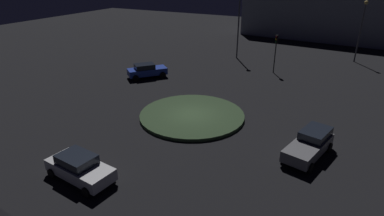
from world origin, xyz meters
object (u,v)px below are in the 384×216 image
(traffic_light_south, at_px, (276,46))
(store_building, at_px, (345,12))
(streetlamp_southwest, at_px, (362,24))
(streetlamp_south, at_px, (239,11))
(car_grey, at_px, (310,144))
(car_blue, at_px, (147,70))
(car_silver, at_px, (79,167))

(traffic_light_south, height_order, store_building, store_building)
(streetlamp_southwest, height_order, streetlamp_south, streetlamp_south)
(streetlamp_south, bearing_deg, car_grey, 121.17)
(traffic_light_south, distance_m, store_building, 27.85)
(car_grey, distance_m, traffic_light_south, 18.45)
(car_blue, relative_size, streetlamp_southwest, 0.57)
(car_grey, xyz_separation_m, car_silver, (11.43, 8.92, -0.03))
(car_blue, relative_size, streetlamp_south, 0.47)
(car_grey, height_order, car_blue, car_grey)
(streetlamp_southwest, bearing_deg, car_blue, 41.74)
(streetlamp_southwest, relative_size, store_building, 0.23)
(car_silver, relative_size, traffic_light_south, 1.01)
(streetlamp_south, height_order, store_building, streetlamp_south)
(car_blue, distance_m, store_building, 39.97)
(streetlamp_south, bearing_deg, traffic_light_south, 144.62)
(car_grey, height_order, traffic_light_south, traffic_light_south)
(car_blue, height_order, store_building, store_building)
(streetlamp_south, bearing_deg, car_blue, 64.97)
(car_blue, height_order, streetlamp_south, streetlamp_south)
(traffic_light_south, height_order, streetlamp_south, streetlamp_south)
(streetlamp_southwest, bearing_deg, store_building, -80.32)
(streetlamp_southwest, distance_m, streetlamp_south, 15.54)
(car_grey, distance_m, car_blue, 20.82)
(car_silver, distance_m, streetlamp_south, 30.88)
(streetlamp_south, bearing_deg, car_silver, 92.89)
(car_blue, xyz_separation_m, traffic_light_south, (-12.23, -8.44, 2.31))
(car_grey, bearing_deg, car_silver, -38.49)
(car_blue, bearing_deg, traffic_light_south, -14.95)
(traffic_light_south, bearing_deg, car_silver, 0.32)
(streetlamp_south, bearing_deg, store_building, -116.72)
(traffic_light_south, relative_size, streetlamp_south, 0.48)
(traffic_light_south, xyz_separation_m, streetlamp_southwest, (-8.27, -9.85, 1.72))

